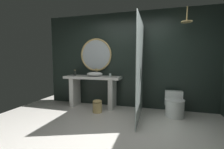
{
  "coord_description": "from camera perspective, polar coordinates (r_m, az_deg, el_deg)",
  "views": [
    {
      "loc": [
        0.75,
        -2.35,
        1.31
      ],
      "look_at": [
        -0.16,
        0.87,
        1.0
      ],
      "focal_mm": 24.67,
      "sensor_mm": 36.0,
      "label": 1
    }
  ],
  "objects": [
    {
      "name": "ground_plane",
      "position": [
        2.8,
        -1.83,
        -22.56
      ],
      "size": [
        5.76,
        5.76,
        0.0
      ],
      "primitive_type": "plane",
      "color": "silver"
    },
    {
      "name": "vessel_sink",
      "position": [
        4.27,
        -6.43,
        0.21
      ],
      "size": [
        0.45,
        0.37,
        0.2
      ],
      "color": "white",
      "rests_on": "vanity_counter"
    },
    {
      "name": "shower_glass_panel",
      "position": [
        3.48,
        10.4,
        1.69
      ],
      "size": [
        0.02,
        1.5,
        2.18
      ],
      "primitive_type": "cube",
      "color": "silver",
      "rests_on": "ground_plane"
    },
    {
      "name": "tumbler_cup",
      "position": [
        4.17,
        -0.7,
        -0.14
      ],
      "size": [
        0.06,
        0.06,
        0.08
      ],
      "primitive_type": "cylinder",
      "color": "silver",
      "rests_on": "vanity_counter"
    },
    {
      "name": "rain_shower_head",
      "position": [
        4.01,
        25.93,
        17.53
      ],
      "size": [
        0.24,
        0.24,
        0.34
      ],
      "color": "tan"
    },
    {
      "name": "vanity_counter",
      "position": [
        4.33,
        -7.06,
        -4.55
      ],
      "size": [
        1.57,
        0.51,
        0.87
      ],
      "color": "silver",
      "rests_on": "ground_plane"
    },
    {
      "name": "round_wall_mirror",
      "position": [
        4.49,
        -6.0,
        7.25
      ],
      "size": [
        0.94,
        0.05,
        0.94
      ],
      "color": "tan"
    },
    {
      "name": "back_wall_panel",
      "position": [
        4.32,
        5.78,
        5.23
      ],
      "size": [
        4.8,
        0.1,
        2.6
      ],
      "primitive_type": "cube",
      "color": "#1E2823",
      "rests_on": "ground_plane"
    },
    {
      "name": "waste_bin",
      "position": [
        3.96,
        -5.47,
        -11.52
      ],
      "size": [
        0.24,
        0.24,
        0.32
      ],
      "color": "tan",
      "rests_on": "ground_plane"
    },
    {
      "name": "soap_dispenser",
      "position": [
        4.55,
        -13.57,
        0.59
      ],
      "size": [
        0.07,
        0.07,
        0.16
      ],
      "color": "#282D28",
      "rests_on": "vanity_counter"
    },
    {
      "name": "toilet",
      "position": [
        3.97,
        22.1,
        -10.5
      ],
      "size": [
        0.43,
        0.61,
        0.56
      ],
      "color": "white",
      "rests_on": "ground_plane"
    }
  ]
}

